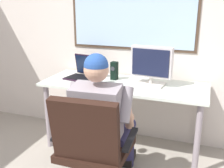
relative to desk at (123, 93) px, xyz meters
name	(u,v)px	position (x,y,z in m)	size (l,w,h in m)	color
wall_rear	(144,18)	(0.11, 0.38, 0.75)	(5.30, 0.08, 2.77)	silver
desk	(123,93)	(0.00, 0.00, 0.00)	(1.70, 0.63, 0.75)	gray
office_chair	(91,144)	(0.03, -0.89, -0.12)	(0.64, 0.59, 0.94)	black
person_seated	(102,118)	(0.01, -0.63, -0.02)	(0.55, 0.78, 1.20)	#2C294C
crt_monitor	(151,64)	(0.28, 0.04, 0.32)	(0.42, 0.24, 0.39)	beige
laptop	(85,72)	(-0.47, 0.06, 0.17)	(0.38, 0.34, 0.25)	black
wine_glass	(100,73)	(-0.22, -0.10, 0.22)	(0.09, 0.09, 0.16)	silver
desk_speaker	(114,71)	(-0.14, 0.11, 0.20)	(0.08, 0.08, 0.20)	black
cd_case	(115,85)	(-0.05, -0.11, 0.11)	(0.17, 0.15, 0.01)	#2165B3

